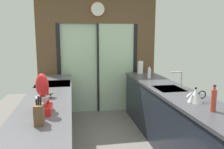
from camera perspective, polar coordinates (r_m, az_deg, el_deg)
The scene contains 13 objects.
ground_plane at distance 3.72m, azimuth 0.00°, elevation -18.04°, with size 5.04×7.60×0.02m, color slate.
back_wall_unit at distance 5.08m, azimuth -3.63°, elevation 7.40°, with size 2.64×0.12×2.70m.
left_counter_run at distance 3.06m, azimuth -15.95°, elevation -14.87°, with size 0.62×3.80×0.92m.
right_counter_run at distance 3.53m, azimuth 15.92°, elevation -11.54°, with size 0.62×3.80×0.92m.
sink_faucet at distance 3.64m, azimuth 16.74°, elevation -0.59°, with size 0.19×0.02×0.26m.
oven_range at distance 4.10m, azimuth -14.40°, elevation -8.60°, with size 0.60×0.60×0.92m.
mixing_bowl at distance 3.07m, azimuth -15.66°, elevation -4.97°, with size 0.15×0.15×0.07m.
knife_block at distance 2.18m, azimuth -17.96°, elevation -9.48°, with size 0.08×0.14×0.26m.
stand_mixer at distance 2.46m, azimuth -17.08°, elevation -5.70°, with size 0.17×0.27×0.42m.
kettle at distance 2.94m, azimuth 20.40°, elevation -5.02°, with size 0.26×0.19×0.19m.
soap_bottle_near at distance 2.64m, azimuth 24.33°, elevation -5.90°, with size 0.06×0.06×0.29m.
soap_bottle_far at distance 4.42m, azimuth 9.42°, elevation 0.42°, with size 0.07×0.07×0.24m.
paper_towel_roll at distance 4.96m, azimuth 7.19°, elevation 1.79°, with size 0.14×0.14×0.29m.
Camera 1 is at (-0.58, -2.64, 1.71)m, focal length 36.12 mm.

